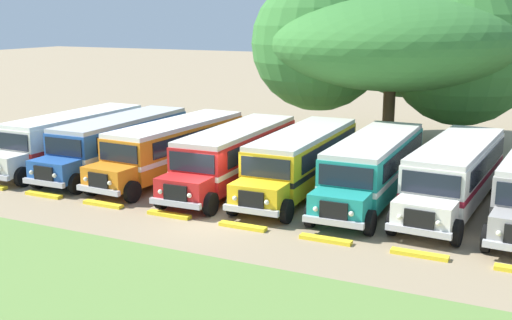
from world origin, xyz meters
The scene contains 16 objects.
ground_plane centered at (0.00, 0.00, 0.00)m, with size 220.00×220.00×0.00m, color #937F60.
foreground_grass_strip centered at (0.00, -9.43, 0.00)m, with size 80.00×11.05×0.01m, color olive.
parked_bus_slot_0 centered at (-11.91, 5.00, 1.58)m, with size 2.77×10.85×2.82m.
parked_bus_slot_1 centered at (-8.74, 5.12, 1.58)m, with size 2.77×10.85×2.82m.
parked_bus_slot_2 centered at (-5.25, 5.19, 1.58)m, with size 3.17×10.91×2.82m.
parked_bus_slot_3 centered at (-1.56, 4.98, 1.58)m, with size 2.96×10.87×2.82m.
parked_bus_slot_4 centered at (1.73, 5.48, 1.58)m, with size 2.89×10.86×2.82m.
parked_bus_slot_5 centered at (5.21, 5.52, 1.58)m, with size 2.81×10.85×2.82m.
parked_bus_slot_6 centered at (8.74, 5.85, 1.58)m, with size 3.23×10.92×2.82m.
curb_wheelstop_1 centered at (-8.65, -0.74, 0.07)m, with size 2.00×0.36×0.15m, color yellow.
curb_wheelstop_2 centered at (-5.19, -0.74, 0.07)m, with size 2.00×0.36×0.15m, color yellow.
curb_wheelstop_3 centered at (-1.73, -0.74, 0.07)m, with size 2.00×0.36×0.15m, color yellow.
curb_wheelstop_4 centered at (1.73, -0.74, 0.07)m, with size 2.00×0.36×0.15m, color yellow.
curb_wheelstop_5 centered at (5.19, -0.74, 0.07)m, with size 2.00×0.36×0.15m, color yellow.
curb_wheelstop_6 centered at (8.65, -0.74, 0.07)m, with size 2.00×0.36×0.15m, color yellow.
broad_shade_tree centered at (3.23, 17.32, 6.54)m, with size 16.64×16.20×11.20m.
Camera 1 is at (12.50, -21.91, 8.23)m, focal length 44.37 mm.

